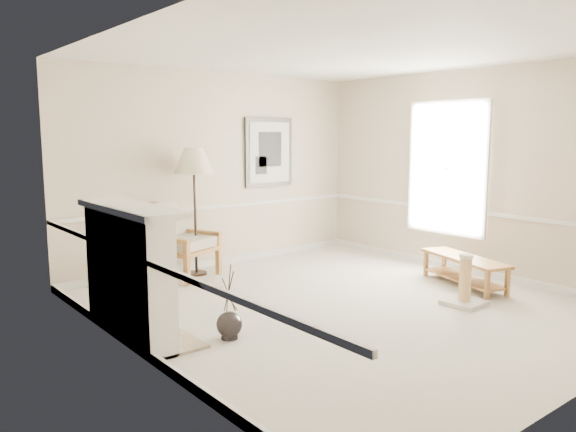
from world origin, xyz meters
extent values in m
plane|color=silver|center=(0.00, 0.00, 0.00)|extent=(5.50, 5.50, 0.00)
cube|color=beige|center=(0.00, 2.75, 1.45)|extent=(5.00, 0.04, 2.90)
cube|color=beige|center=(-2.50, 0.00, 1.45)|extent=(0.04, 5.50, 2.90)
cube|color=beige|center=(2.50, 0.00, 1.45)|extent=(0.04, 5.50, 2.90)
cube|color=white|center=(0.00, 0.00, 2.90)|extent=(5.00, 5.50, 0.04)
cube|color=white|center=(0.00, 2.73, 0.05)|extent=(4.95, 0.04, 0.10)
cube|color=white|center=(0.00, 2.73, 0.90)|extent=(4.95, 0.04, 0.05)
cube|color=white|center=(2.46, 0.40, 1.50)|extent=(0.03, 1.20, 1.80)
cube|color=white|center=(2.45, 0.40, 1.50)|extent=(0.05, 1.34, 1.94)
cube|color=black|center=(0.95, 2.72, 1.70)|extent=(0.92, 0.04, 1.10)
cube|color=white|center=(0.95, 2.69, 1.70)|extent=(0.78, 0.01, 0.96)
cube|color=black|center=(0.95, 2.69, 1.75)|extent=(0.45, 0.01, 0.55)
cube|color=white|center=(-2.36, 0.60, 0.62)|extent=(0.28, 1.50, 1.25)
cube|color=white|center=(-2.31, 0.60, 1.28)|extent=(0.46, 1.64, 0.06)
cube|color=#C6B28E|center=(-2.21, 0.60, 0.55)|extent=(0.02, 1.05, 0.95)
cube|color=black|center=(-2.20, 0.60, 0.42)|extent=(0.02, 0.62, 0.58)
cube|color=#AE873A|center=(-2.20, 0.60, 0.16)|extent=(0.01, 0.66, 0.05)
cube|color=#C6B28E|center=(-2.20, 0.60, 0.01)|extent=(0.60, 1.50, 0.03)
sphere|color=black|center=(-1.63, -0.06, 0.15)|extent=(0.26, 0.26, 0.26)
cylinder|color=black|center=(-1.63, -0.06, 0.04)|extent=(0.16, 0.16, 0.07)
cylinder|color=black|center=(-1.63, -0.06, 0.48)|extent=(0.09, 0.08, 0.40)
cylinder|color=black|center=(-1.63, -0.06, 0.45)|extent=(0.10, 0.10, 0.33)
cylinder|color=black|center=(-1.63, -0.06, 0.51)|extent=(0.05, 0.05, 0.47)
cube|color=olive|center=(-1.00, 1.95, 0.21)|extent=(0.09, 0.09, 0.43)
cube|color=olive|center=(-1.26, 2.59, 0.21)|extent=(0.09, 0.09, 0.43)
cube|color=olive|center=(-0.35, 2.21, 0.21)|extent=(0.09, 0.09, 0.43)
cube|color=olive|center=(-0.61, 2.85, 0.21)|extent=(0.09, 0.09, 0.43)
cube|color=olive|center=(-0.80, 2.40, 0.39)|extent=(1.03, 1.03, 0.06)
cube|color=olive|center=(-0.94, 2.74, 0.74)|extent=(0.80, 0.46, 0.62)
cube|color=olive|center=(-1.13, 2.27, 0.59)|extent=(0.36, 0.76, 0.06)
cube|color=olive|center=(-0.48, 2.53, 0.59)|extent=(0.36, 0.76, 0.06)
cube|color=white|center=(-0.80, 2.40, 0.50)|extent=(0.94, 0.94, 0.14)
cube|color=white|center=(-0.91, 2.67, 0.77)|extent=(0.75, 0.48, 0.55)
cylinder|color=black|center=(-0.60, 2.40, 0.02)|extent=(0.29, 0.29, 0.03)
cylinder|color=black|center=(-0.60, 2.40, 0.84)|extent=(0.04, 0.04, 1.62)
cone|color=#FFF9CB|center=(-0.60, 2.40, 1.62)|extent=(0.60, 0.60, 0.36)
cube|color=olive|center=(1.86, -0.35, 0.37)|extent=(0.79, 1.42, 0.04)
cube|color=olive|center=(1.86, -0.35, 0.10)|extent=(0.71, 1.31, 0.03)
cube|color=olive|center=(1.53, -0.89, 0.18)|extent=(0.06, 0.06, 0.35)
cube|color=olive|center=(1.83, -0.99, 0.18)|extent=(0.06, 0.06, 0.35)
cube|color=olive|center=(1.90, 0.29, 0.18)|extent=(0.06, 0.06, 0.35)
cube|color=olive|center=(2.19, 0.20, 0.18)|extent=(0.06, 0.06, 0.35)
cube|color=beige|center=(1.12, -0.85, 0.03)|extent=(0.44, 0.44, 0.05)
cylinder|color=tan|center=(1.12, -0.85, 0.31)|extent=(0.14, 0.14, 0.51)
cylinder|color=beige|center=(1.12, -0.85, 0.58)|extent=(0.16, 0.16, 0.04)
camera|label=1|loc=(-4.48, -4.52, 1.98)|focal=35.00mm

